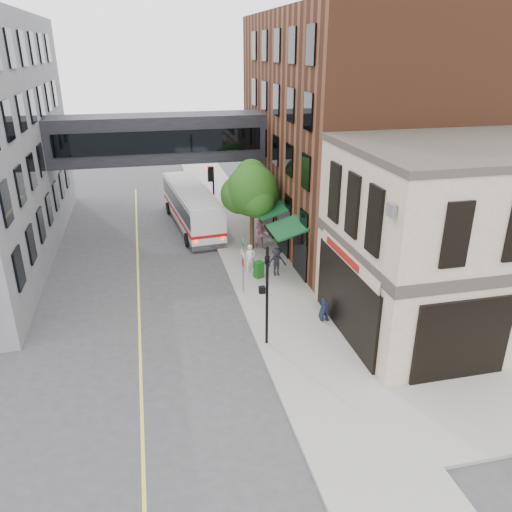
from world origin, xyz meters
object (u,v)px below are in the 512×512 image
pedestrian_a (250,258)px  pedestrian_b (261,235)px  sandwich_board (324,310)px  newspaper_box (259,270)px  bus (192,205)px  pedestrian_c (277,262)px

pedestrian_a → pedestrian_b: (1.40, 3.23, 0.15)m
sandwich_board → pedestrian_a: bearing=116.9°
pedestrian_a → newspaper_box: (0.27, -0.97, -0.32)m
bus → pedestrian_c: (3.67, -9.87, -0.61)m
bus → pedestrian_a: bus is taller
pedestrian_c → newspaper_box: 1.11m
newspaper_box → pedestrian_a: bearing=82.5°
sandwich_board → pedestrian_b: bearing=102.1°
bus → pedestrian_b: 6.87m
pedestrian_a → newspaper_box: size_ratio=1.69×
bus → sandwich_board: 15.81m
newspaper_box → pedestrian_b: bearing=51.9°
newspaper_box → sandwich_board: size_ratio=0.99×
pedestrian_b → newspaper_box: bearing=-94.2°
bus → pedestrian_c: size_ratio=6.48×
pedestrian_c → pedestrian_a: bearing=141.0°
pedestrian_b → pedestrian_c: bearing=-80.3°
pedestrian_c → newspaper_box: (-1.05, -0.05, -0.36)m
pedestrian_a → pedestrian_b: bearing=64.7°
bus → pedestrian_a: (2.35, -8.95, -0.64)m
newspaper_box → sandwich_board: bearing=-92.5°
bus → newspaper_box: 10.31m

